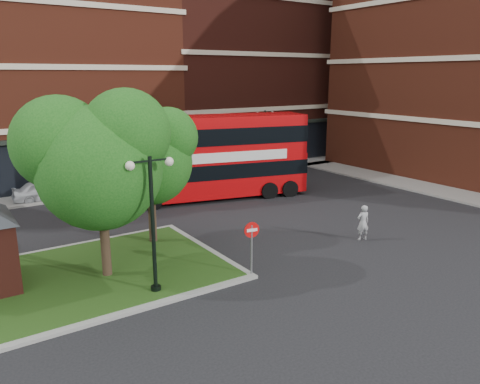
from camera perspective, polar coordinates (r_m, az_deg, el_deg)
ground at (r=19.89m, az=4.85°, el=-8.53°), size 120.00×120.00×0.00m
pavement_far at (r=33.74m, az=-12.88°, el=0.77°), size 44.00×3.00×0.12m
pavement_side at (r=33.31m, az=25.35°, el=-0.42°), size 3.00×28.00×0.12m
terrace_far_right at (r=46.02m, az=-0.07°, el=14.57°), size 18.00×12.00×16.00m
traffic_island at (r=19.20m, az=-20.61°, el=-10.09°), size 12.60×7.60×0.15m
tree_island_west at (r=17.79m, az=-17.21°, el=4.27°), size 5.40×4.71×7.21m
tree_island_east at (r=21.19m, az=-11.27°, el=4.61°), size 4.46×3.90×6.29m
lamp_island at (r=16.41m, az=-10.61°, el=-3.19°), size 1.72×0.36×5.00m
lamp_far_left at (r=32.17m, az=-8.52°, el=5.36°), size 1.72×0.36×5.00m
lamp_far_right at (r=36.27m, az=3.03°, el=6.48°), size 1.72×0.36×5.00m
bus at (r=29.28m, az=-3.41°, el=4.96°), size 12.25×5.42×4.56m
woman at (r=22.88m, az=14.76°, el=-3.62°), size 0.71×0.56×1.70m
car_silver at (r=31.58m, az=-22.66°, el=0.22°), size 3.88×1.72×1.30m
car_white at (r=34.29m, az=-2.72°, el=2.40°), size 4.30×1.99×1.37m
no_entry_sign at (r=17.94m, az=1.43°, el=-5.63°), size 0.61×0.17×2.22m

